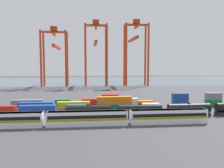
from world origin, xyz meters
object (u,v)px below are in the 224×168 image
(shipping_container_11, at_px, (180,103))
(shipping_container_18, at_px, (63,103))
(gantry_crane_west, at_px, (55,51))
(passenger_train, at_px, (88,118))
(freight_tank_row, at_px, (165,110))
(gantry_crane_east, at_px, (135,46))
(gantry_crane_central, at_px, (96,47))

(shipping_container_11, bearing_deg, shipping_container_18, 172.20)
(gantry_crane_west, bearing_deg, passenger_train, -77.95)
(shipping_container_11, distance_m, shipping_container_18, 46.10)
(freight_tank_row, relative_size, gantry_crane_east, 1.22)
(passenger_train, relative_size, shipping_container_11, 11.01)
(passenger_train, height_order, shipping_container_18, passenger_train)
(freight_tank_row, xyz_separation_m, gantry_crane_west, (-49.17, 109.02, 24.70))
(shipping_container_11, distance_m, gantry_crane_central, 100.79)
(passenger_train, distance_m, gantry_crane_west, 122.30)
(freight_tank_row, height_order, shipping_container_11, freight_tank_row)
(passenger_train, bearing_deg, freight_tank_row, 18.61)
(passenger_train, xyz_separation_m, freight_tank_row, (24.16, 8.13, -0.08))
(shipping_container_11, height_order, gantry_crane_central, gantry_crane_central)
(freight_tank_row, bearing_deg, shipping_container_18, 146.92)
(shipping_container_11, height_order, gantry_crane_west, gantry_crane_west)
(shipping_container_18, bearing_deg, freight_tank_row, -33.08)
(shipping_container_11, bearing_deg, freight_tank_row, -125.97)
(passenger_train, relative_size, gantry_crane_west, 1.51)
(freight_tank_row, xyz_separation_m, gantry_crane_east, (12.61, 108.24, 28.46))
(passenger_train, relative_size, gantry_crane_east, 1.32)
(freight_tank_row, height_order, gantry_crane_west, gantry_crane_west)
(gantry_crane_central, relative_size, gantry_crane_east, 0.98)
(passenger_train, height_order, gantry_crane_central, gantry_crane_central)
(gantry_crane_west, relative_size, gantry_crane_central, 0.89)
(shipping_container_11, bearing_deg, passenger_train, -146.02)
(passenger_train, height_order, gantry_crane_west, gantry_crane_west)
(passenger_train, height_order, gantry_crane_east, gantry_crane_east)
(passenger_train, distance_m, gantry_crane_central, 119.46)
(gantry_crane_central, bearing_deg, shipping_container_11, -72.04)
(passenger_train, bearing_deg, gantry_crane_west, 102.05)
(gantry_crane_central, bearing_deg, gantry_crane_east, 0.37)
(gantry_crane_west, bearing_deg, gantry_crane_central, -1.81)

